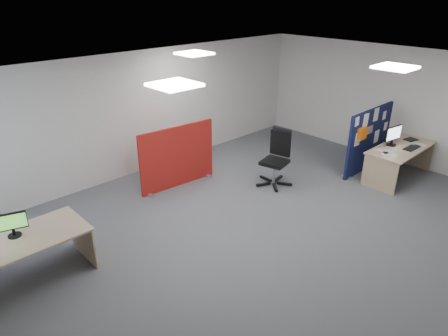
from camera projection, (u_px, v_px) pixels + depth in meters
floor at (265, 223)px, 7.23m from camera, size 9.00×9.00×0.00m
ceiling at (273, 73)px, 6.11m from camera, size 9.00×7.00×0.02m
wall_back at (151, 111)px, 8.98m from camera, size 9.00×0.02×2.70m
wall_right at (393, 105)px, 9.48m from camera, size 0.02×7.00×2.70m
ceiling_lights at (255, 66)px, 6.77m from camera, size 4.10×4.10×0.04m
navy_divider at (369, 140)px, 9.06m from camera, size 1.77×0.30×1.46m
main_desk at (398, 154)px, 8.77m from camera, size 1.82×0.81×0.73m
monitor_main at (393, 135)px, 8.66m from camera, size 0.50×0.21×0.44m
keyboard at (412, 148)px, 8.59m from camera, size 0.46×0.20×0.02m
mouse at (414, 145)px, 8.74m from camera, size 0.11×0.09×0.03m
paper_tray at (411, 139)px, 9.07m from camera, size 0.32×0.28×0.01m
red_divider at (178, 157)px, 8.35m from camera, size 1.76×0.30×1.32m
second_desk at (21, 249)px, 5.59m from camera, size 1.78×0.89×0.73m
monitor_second at (12, 224)px, 5.49m from camera, size 0.39×0.18×0.37m
office_chair at (277, 154)px, 8.46m from camera, size 0.78×0.76×1.18m
desk_papers at (398, 150)px, 8.51m from camera, size 1.30×0.69×0.00m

